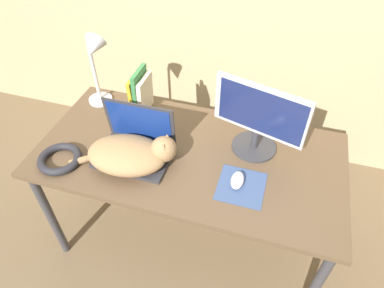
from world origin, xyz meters
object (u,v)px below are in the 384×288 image
Objects in this scene: computer_mouse at (237,180)px; laptop at (136,146)px; book_row at (141,93)px; desk_lamp at (94,59)px; cat at (132,154)px; external_monitor at (259,118)px; cable_coil at (60,159)px.

laptop is at bearing 175.05° from computer_mouse.
book_row is 0.58× the size of desk_lamp.
cat is 0.60m from external_monitor.
external_monitor is 0.30m from computer_mouse.
computer_mouse is at bearing -4.95° from laptop.
external_monitor is at bearing -10.36° from book_row.
computer_mouse is 0.82m from cable_coil.
cable_coil is at bearing -114.66° from book_row.
cat is 0.49m from computer_mouse.
external_monitor is 0.87m from desk_lamp.
laptop is 0.58m from external_monitor.
external_monitor is at bearing 21.10° from laptop.
laptop is 3.36× the size of computer_mouse.
cable_coil is at bearing -165.69° from cat.
external_monitor is 1.01× the size of desk_lamp.
book_row is (-0.10, 0.32, 0.06)m from laptop.
computer_mouse reaches higher than cable_coil.
external_monitor is 1.73× the size of book_row.
desk_lamp is (-0.23, -0.02, 0.17)m from book_row.
computer_mouse is at bearing 7.66° from cable_coil.
cable_coil is at bearing -172.34° from computer_mouse.
desk_lamp is at bearing 132.73° from cat.
desk_lamp is (-0.82, 0.34, 0.26)m from computer_mouse.
cat is at bearing -152.24° from external_monitor.
computer_mouse is (-0.03, -0.25, -0.16)m from external_monitor.
book_row is 1.23× the size of cable_coil.
cat is 0.41m from book_row.
laptop reaches higher than cat.
desk_lamp reaches higher than external_monitor.
desk_lamp is at bearing -175.31° from book_row.
cat reaches higher than cable_coil.
external_monitor is (0.53, 0.20, 0.14)m from laptop.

